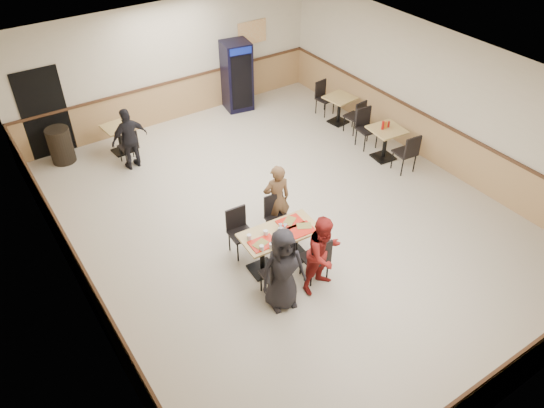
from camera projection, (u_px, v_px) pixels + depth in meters
ground at (285, 218)px, 10.59m from camera, size 10.00×10.00×0.00m
room_shell at (285, 117)px, 12.69m from camera, size 10.00×10.00×10.00m
main_table at (279, 243)px, 9.26m from camera, size 1.42×0.77×0.74m
main_chairs at (277, 245)px, 9.25m from camera, size 1.31×1.68×0.93m
diner_woman_left at (283, 270)px, 8.34m from camera, size 0.83×0.62×1.53m
diner_woman_right at (324, 254)px, 8.68m from camera, size 0.78×0.65×1.47m
diner_man_opposite at (277, 199)px, 9.86m from camera, size 0.60×0.46×1.46m
lone_diner at (130, 139)px, 11.62m from camera, size 0.88×0.45×1.45m
tabletop_clutter at (281, 233)px, 9.05m from camera, size 1.22×0.62×0.12m
side_table_near at (386, 139)px, 12.04m from camera, size 0.78×0.78×0.76m
side_table_near_chair_south at (405, 152)px, 11.65m from camera, size 0.49×0.49×0.97m
side_table_near_chair_north at (367, 129)px, 12.45m from camera, size 0.49×0.49×0.97m
side_table_far at (339, 106)px, 13.40m from camera, size 0.74×0.74×0.71m
side_table_far_chair_south at (354, 115)px, 13.04m from camera, size 0.47×0.47×0.90m
side_table_far_chair_north at (325, 98)px, 13.79m from camera, size 0.47×0.47×0.90m
condiment_caddy at (385, 125)px, 11.85m from camera, size 0.23×0.06×0.20m
back_table at (119, 135)px, 12.29m from camera, size 0.69×0.69×0.68m
back_table_chair_lone at (128, 146)px, 11.94m from camera, size 0.43×0.43×0.86m
pepsi_cooler at (237, 76)px, 13.79m from camera, size 0.79×0.79×1.81m
trash_bin at (61, 145)px, 11.99m from camera, size 0.53×0.53×0.83m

